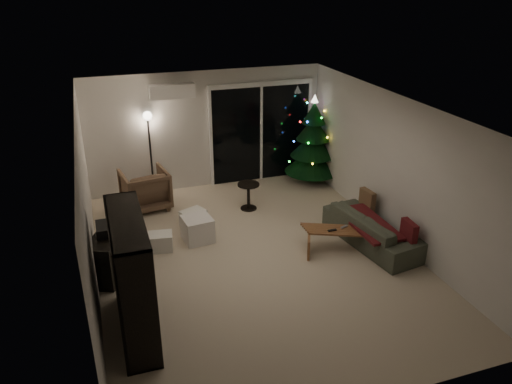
{
  "coord_description": "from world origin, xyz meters",
  "views": [
    {
      "loc": [
        -2.26,
        -6.69,
        4.34
      ],
      "look_at": [
        0.1,
        0.3,
        1.05
      ],
      "focal_mm": 35.0,
      "sensor_mm": 36.0,
      "label": 1
    }
  ],
  "objects_px": {
    "sofa": "(373,229)",
    "bookshelf": "(115,280)",
    "media_cabinet": "(112,252)",
    "christmas_tree": "(313,139)",
    "coffee_table": "(339,239)",
    "armchair": "(145,189)"
  },
  "relations": [
    {
      "from": "media_cabinet",
      "to": "armchair",
      "type": "distance_m",
      "value": 2.3
    },
    {
      "from": "armchair",
      "to": "christmas_tree",
      "type": "height_order",
      "value": "christmas_tree"
    },
    {
      "from": "bookshelf",
      "to": "sofa",
      "type": "distance_m",
      "value": 4.45
    },
    {
      "from": "coffee_table",
      "to": "christmas_tree",
      "type": "bearing_deg",
      "value": 98.87
    },
    {
      "from": "sofa",
      "to": "bookshelf",
      "type": "bearing_deg",
      "value": 94.63
    },
    {
      "from": "bookshelf",
      "to": "media_cabinet",
      "type": "xyz_separation_m",
      "value": [
        0.0,
        1.54,
        -0.47
      ]
    },
    {
      "from": "coffee_table",
      "to": "christmas_tree",
      "type": "xyz_separation_m",
      "value": [
        0.81,
        2.93,
        0.79
      ]
    },
    {
      "from": "bookshelf",
      "to": "christmas_tree",
      "type": "distance_m",
      "value": 5.98
    },
    {
      "from": "sofa",
      "to": "coffee_table",
      "type": "bearing_deg",
      "value": 80.99
    },
    {
      "from": "media_cabinet",
      "to": "bookshelf",
      "type": "bearing_deg",
      "value": -65.36
    },
    {
      "from": "bookshelf",
      "to": "media_cabinet",
      "type": "height_order",
      "value": "bookshelf"
    },
    {
      "from": "coffee_table",
      "to": "sofa",
      "type": "bearing_deg",
      "value": 24.02
    },
    {
      "from": "media_cabinet",
      "to": "armchair",
      "type": "height_order",
      "value": "armchair"
    },
    {
      "from": "sofa",
      "to": "christmas_tree",
      "type": "height_order",
      "value": "christmas_tree"
    },
    {
      "from": "christmas_tree",
      "to": "bookshelf",
      "type": "bearing_deg",
      "value": -138.64
    },
    {
      "from": "armchair",
      "to": "coffee_table",
      "type": "height_order",
      "value": "armchair"
    },
    {
      "from": "coffee_table",
      "to": "christmas_tree",
      "type": "height_order",
      "value": "christmas_tree"
    },
    {
      "from": "coffee_table",
      "to": "bookshelf",
      "type": "bearing_deg",
      "value": -140.12
    },
    {
      "from": "media_cabinet",
      "to": "christmas_tree",
      "type": "height_order",
      "value": "christmas_tree"
    },
    {
      "from": "media_cabinet",
      "to": "sofa",
      "type": "xyz_separation_m",
      "value": [
        4.3,
        -0.52,
        -0.06
      ]
    },
    {
      "from": "christmas_tree",
      "to": "coffee_table",
      "type": "bearing_deg",
      "value": -105.48
    },
    {
      "from": "sofa",
      "to": "coffee_table",
      "type": "relative_size",
      "value": 1.62
    }
  ]
}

